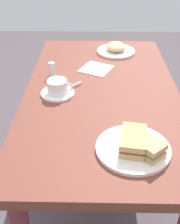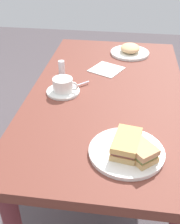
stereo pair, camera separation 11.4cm
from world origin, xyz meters
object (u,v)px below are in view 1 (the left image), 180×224
(napkin, at_px, (96,69))
(salt_shaker, at_px, (52,69))
(spoon, at_px, (71,86))
(coffee_saucer, at_px, (58,93))
(sandwich_plate, at_px, (133,149))
(sandwich_back, at_px, (147,146))
(dining_table, at_px, (101,107))
(sandwich_front, at_px, (133,141))
(coffee_cup, at_px, (57,86))
(side_plate, at_px, (116,51))

(napkin, height_order, salt_shaker, salt_shaker)
(spoon, bearing_deg, coffee_saucer, -45.74)
(sandwich_plate, height_order, sandwich_back, sandwich_back)
(dining_table, relative_size, napkin, 8.69)
(salt_shaker, bearing_deg, napkin, 110.05)
(dining_table, distance_m, sandwich_front, 0.46)
(coffee_cup, relative_size, spoon, 1.51)
(dining_table, bearing_deg, salt_shaker, -119.13)
(coffee_cup, bearing_deg, sandwich_front, 38.46)
(side_plate, xyz_separation_m, salt_shaker, (0.32, -0.34, 0.03))
(sandwich_plate, xyz_separation_m, coffee_cup, (-0.38, -0.30, 0.04))
(dining_table, bearing_deg, sandwich_plate, 13.23)
(sandwich_back, xyz_separation_m, side_plate, (-0.91, -0.05, -0.03))
(sandwich_plate, xyz_separation_m, sandwich_back, (0.03, 0.04, 0.03))
(dining_table, height_order, sandwich_plate, sandwich_plate)
(side_plate, bearing_deg, coffee_cup, -29.91)
(sandwich_plate, bearing_deg, napkin, -168.88)
(coffee_cup, relative_size, salt_shaker, 1.67)
(dining_table, distance_m, sandwich_back, 0.49)
(sandwich_back, distance_m, side_plate, 0.91)
(sandwich_back, xyz_separation_m, napkin, (-0.67, -0.17, -0.04))
(sandwich_back, bearing_deg, coffee_saucer, -139.70)
(sandwich_plate, relative_size, sandwich_back, 1.93)
(side_plate, bearing_deg, dining_table, -11.06)
(sandwich_back, distance_m, coffee_cup, 0.53)
(dining_table, bearing_deg, sandwich_front, 13.02)
(sandwich_plate, relative_size, napkin, 1.72)
(salt_shaker, bearing_deg, dining_table, 60.87)
(sandwich_back, relative_size, side_plate, 0.59)
(coffee_saucer, distance_m, spoon, 0.08)
(napkin, bearing_deg, coffee_saucer, -33.18)
(side_plate, bearing_deg, sandwich_back, 3.25)
(napkin, bearing_deg, sandwich_plate, 11.12)
(sandwich_back, bearing_deg, sandwich_plate, -123.11)
(sandwich_plate, distance_m, salt_shaker, 0.67)
(sandwich_plate, relative_size, sandwich_front, 1.70)
(sandwich_front, bearing_deg, coffee_cup, -141.54)
(side_plate, bearing_deg, sandwich_front, 0.56)
(sandwich_plate, bearing_deg, salt_shaker, -148.20)
(sandwich_plate, height_order, coffee_saucer, sandwich_plate)
(sandwich_back, relative_size, coffee_saucer, 0.87)
(coffee_saucer, xyz_separation_m, napkin, (-0.27, 0.18, -0.00))
(sandwich_front, height_order, side_plate, sandwich_front)
(coffee_saucer, bearing_deg, sandwich_plate, 38.64)
(sandwich_plate, xyz_separation_m, napkin, (-0.65, -0.13, -0.01))
(sandwich_plate, xyz_separation_m, side_plate, (-0.88, -0.01, 0.00))
(sandwich_front, distance_m, side_plate, 0.88)
(dining_table, distance_m, napkin, 0.24)
(sandwich_front, xyz_separation_m, coffee_saucer, (-0.38, -0.30, -0.04))
(sandwich_back, bearing_deg, side_plate, -176.75)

